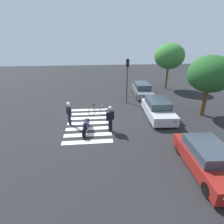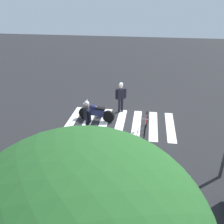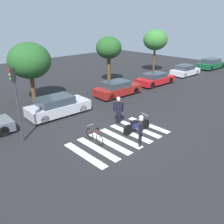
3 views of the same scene
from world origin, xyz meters
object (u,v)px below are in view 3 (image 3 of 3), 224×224
car_red_convertible (155,79)px  car_white_van (185,70)px  officer_by_motorcycle (118,108)px  car_silver_sedan (58,106)px  officer_on_foot (141,128)px  car_maroon_wagon (117,88)px  leaning_bicycle (95,136)px  traffic_light_pole (16,94)px  car_green_compact (211,64)px  police_motorcycle (137,125)px

car_red_convertible → car_white_van: 6.20m
officer_by_motorcycle → car_silver_sedan: officer_by_motorcycle is taller
officer_on_foot → car_maroon_wagon: 9.38m
leaning_bicycle → officer_by_motorcycle: officer_by_motorcycle is taller
officer_by_motorcycle → traffic_light_pole: size_ratio=0.44×
officer_on_foot → car_green_compact: bearing=16.4°
car_maroon_wagon → car_white_van: bearing=-0.4°
car_green_compact → officer_by_motorcycle: bearing=-169.9°
officer_on_foot → officer_by_motorcycle: size_ratio=0.97×
car_silver_sedan → car_red_convertible: car_silver_sedan is taller
leaning_bicycle → traffic_light_pole: traffic_light_pole is taller
police_motorcycle → car_silver_sedan: car_silver_sedan is taller
car_silver_sedan → car_maroon_wagon: bearing=2.9°
car_maroon_wagon → car_red_convertible: size_ratio=0.99×
officer_on_foot → leaning_bicycle: bearing=126.1°
car_green_compact → leaning_bicycle: bearing=-169.1°
police_motorcycle → car_silver_sedan: size_ratio=0.45×
officer_by_motorcycle → traffic_light_pole: 6.42m
car_red_convertible → car_green_compact: size_ratio=0.96×
police_motorcycle → car_red_convertible: car_red_convertible is taller
police_motorcycle → leaning_bicycle: bearing=162.8°
officer_on_foot → car_red_convertible: bearing=33.1°
car_silver_sedan → car_white_van: car_silver_sedan is taller
police_motorcycle → traffic_light_pole: size_ratio=0.49×
leaning_bicycle → car_silver_sedan: (0.69, 5.02, 0.31)m
leaning_bicycle → car_maroon_wagon: car_maroon_wagon is taller
car_white_van → officer_by_motorcycle: bearing=-164.8°
police_motorcycle → car_green_compact: size_ratio=0.44×
police_motorcycle → car_green_compact: 23.49m
officer_by_motorcycle → car_green_compact: 23.07m
traffic_light_pole → car_white_van: bearing=5.8°
car_white_van → traffic_light_pole: traffic_light_pole is taller
car_maroon_wagon → police_motorcycle: bearing=-125.7°
car_white_van → car_green_compact: car_green_compact is taller
car_white_van → car_red_convertible: bearing=-179.7°
police_motorcycle → traffic_light_pole: 7.31m
officer_by_motorcycle → traffic_light_pole: bearing=159.5°
leaning_bicycle → car_red_convertible: 13.87m
leaning_bicycle → car_silver_sedan: size_ratio=0.36×
leaning_bicycle → car_red_convertible: bearing=22.2°
officer_on_foot → car_white_van: (17.49, 7.40, -0.45)m
leaning_bicycle → car_silver_sedan: 5.07m
traffic_light_pole → officer_by_motorcycle: bearing=-20.5°
car_silver_sedan → traffic_light_pole: 4.70m
car_silver_sedan → car_red_convertible: (12.15, 0.23, -0.06)m
car_white_van → officer_on_foot: bearing=-157.1°
leaning_bicycle → police_motorcycle: bearing=-17.2°
officer_on_foot → car_maroon_wagon: (5.66, 7.47, -0.43)m
car_silver_sedan → traffic_light_pole: traffic_light_pole is taller
car_red_convertible → leaning_bicycle: bearing=-157.8°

